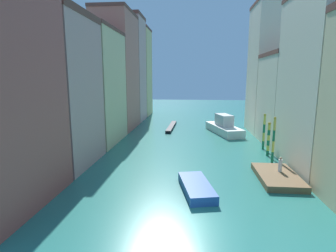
{
  "coord_description": "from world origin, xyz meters",
  "views": [
    {
      "loc": [
        0.38,
        -16.24,
        9.46
      ],
      "look_at": [
        -3.68,
        27.8,
        1.5
      ],
      "focal_mm": 28.69,
      "sensor_mm": 36.0,
      "label": 1
    }
  ],
  "objects_px": {
    "waterfront_dock": "(277,176)",
    "mooring_pole_0": "(274,140)",
    "mooring_pole_1": "(268,139)",
    "gondola_black": "(171,127)",
    "mooring_pole_2": "(264,131)",
    "person_on_dock": "(280,165)",
    "vaporetto_white": "(224,127)",
    "motorboat_0": "(196,187)"
  },
  "relations": [
    {
      "from": "waterfront_dock",
      "to": "mooring_pole_0",
      "type": "distance_m",
      "value": 5.82
    },
    {
      "from": "mooring_pole_1",
      "to": "gondola_black",
      "type": "height_order",
      "value": "mooring_pole_1"
    },
    {
      "from": "mooring_pole_2",
      "to": "person_on_dock",
      "type": "bearing_deg",
      "value": -95.61
    },
    {
      "from": "mooring_pole_2",
      "to": "vaporetto_white",
      "type": "relative_size",
      "value": 0.46
    },
    {
      "from": "person_on_dock",
      "to": "vaporetto_white",
      "type": "distance_m",
      "value": 21.0
    },
    {
      "from": "person_on_dock",
      "to": "mooring_pole_0",
      "type": "xyz_separation_m",
      "value": [
        0.58,
        4.59,
        1.43
      ]
    },
    {
      "from": "person_on_dock",
      "to": "motorboat_0",
      "type": "height_order",
      "value": "person_on_dock"
    },
    {
      "from": "mooring_pole_1",
      "to": "waterfront_dock",
      "type": "bearing_deg",
      "value": -98.61
    },
    {
      "from": "motorboat_0",
      "to": "gondola_black",
      "type": "bearing_deg",
      "value": 98.68
    },
    {
      "from": "vaporetto_white",
      "to": "motorboat_0",
      "type": "height_order",
      "value": "vaporetto_white"
    },
    {
      "from": "person_on_dock",
      "to": "mooring_pole_0",
      "type": "height_order",
      "value": "mooring_pole_0"
    },
    {
      "from": "waterfront_dock",
      "to": "gondola_black",
      "type": "distance_m",
      "value": 28.09
    },
    {
      "from": "waterfront_dock",
      "to": "mooring_pole_0",
      "type": "height_order",
      "value": "mooring_pole_0"
    },
    {
      "from": "vaporetto_white",
      "to": "motorboat_0",
      "type": "relative_size",
      "value": 1.76
    },
    {
      "from": "waterfront_dock",
      "to": "mooring_pole_1",
      "type": "bearing_deg",
      "value": 81.39
    },
    {
      "from": "vaporetto_white",
      "to": "mooring_pole_2",
      "type": "bearing_deg",
      "value": -68.55
    },
    {
      "from": "mooring_pole_2",
      "to": "vaporetto_white",
      "type": "height_order",
      "value": "mooring_pole_2"
    },
    {
      "from": "waterfront_dock",
      "to": "gondola_black",
      "type": "relative_size",
      "value": 0.59
    },
    {
      "from": "mooring_pole_2",
      "to": "vaporetto_white",
      "type": "bearing_deg",
      "value": 111.45
    },
    {
      "from": "mooring_pole_2",
      "to": "gondola_black",
      "type": "distance_m",
      "value": 19.78
    },
    {
      "from": "person_on_dock",
      "to": "mooring_pole_0",
      "type": "relative_size",
      "value": 0.27
    },
    {
      "from": "mooring_pole_0",
      "to": "mooring_pole_2",
      "type": "xyz_separation_m",
      "value": [
        0.44,
        5.84,
        -0.2
      ]
    },
    {
      "from": "mooring_pole_1",
      "to": "vaporetto_white",
      "type": "distance_m",
      "value": 14.04
    },
    {
      "from": "mooring_pole_0",
      "to": "gondola_black",
      "type": "bearing_deg",
      "value": 122.91
    },
    {
      "from": "motorboat_0",
      "to": "waterfront_dock",
      "type": "bearing_deg",
      "value": 24.32
    },
    {
      "from": "mooring_pole_0",
      "to": "mooring_pole_2",
      "type": "distance_m",
      "value": 5.86
    },
    {
      "from": "mooring_pole_1",
      "to": "mooring_pole_2",
      "type": "distance_m",
      "value": 3.14
    },
    {
      "from": "waterfront_dock",
      "to": "mooring_pole_2",
      "type": "height_order",
      "value": "mooring_pole_2"
    },
    {
      "from": "vaporetto_white",
      "to": "gondola_black",
      "type": "bearing_deg",
      "value": 157.19
    },
    {
      "from": "person_on_dock",
      "to": "mooring_pole_1",
      "type": "xyz_separation_m",
      "value": [
        0.8,
        7.31,
        0.93
      ]
    },
    {
      "from": "person_on_dock",
      "to": "motorboat_0",
      "type": "bearing_deg",
      "value": -153.05
    },
    {
      "from": "waterfront_dock",
      "to": "motorboat_0",
      "type": "relative_size",
      "value": 1.08
    },
    {
      "from": "person_on_dock",
      "to": "vaporetto_white",
      "type": "xyz_separation_m",
      "value": [
        -3.04,
        20.78,
        -0.15
      ]
    },
    {
      "from": "mooring_pole_2",
      "to": "motorboat_0",
      "type": "distance_m",
      "value": 17.25
    },
    {
      "from": "person_on_dock",
      "to": "vaporetto_white",
      "type": "height_order",
      "value": "vaporetto_white"
    },
    {
      "from": "person_on_dock",
      "to": "motorboat_0",
      "type": "distance_m",
      "value": 9.07
    },
    {
      "from": "waterfront_dock",
      "to": "vaporetto_white",
      "type": "xyz_separation_m",
      "value": [
        -2.64,
        21.41,
        0.8
      ]
    },
    {
      "from": "waterfront_dock",
      "to": "vaporetto_white",
      "type": "relative_size",
      "value": 0.61
    },
    {
      "from": "waterfront_dock",
      "to": "mooring_pole_1",
      "type": "xyz_separation_m",
      "value": [
        1.2,
        7.95,
        1.87
      ]
    },
    {
      "from": "waterfront_dock",
      "to": "gondola_black",
      "type": "xyz_separation_m",
      "value": [
        -12.05,
        25.37,
        -0.04
      ]
    },
    {
      "from": "mooring_pole_1",
      "to": "person_on_dock",
      "type": "bearing_deg",
      "value": -96.22
    },
    {
      "from": "person_on_dock",
      "to": "mooring_pole_2",
      "type": "height_order",
      "value": "mooring_pole_2"
    }
  ]
}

